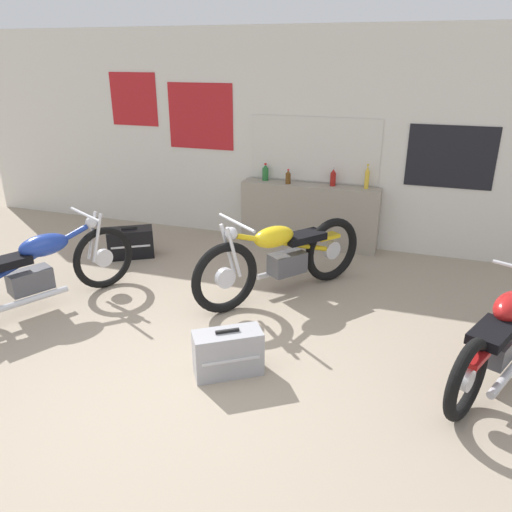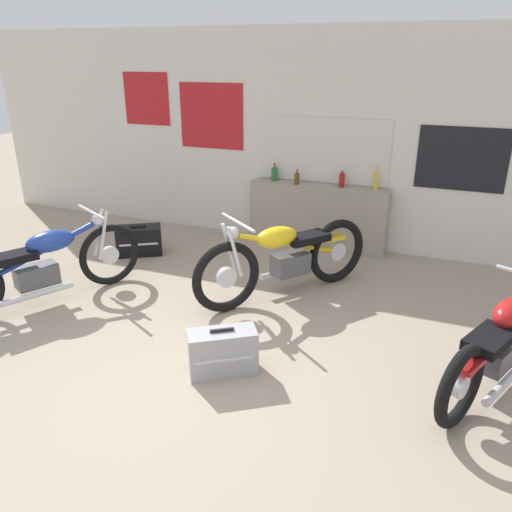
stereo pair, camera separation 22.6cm
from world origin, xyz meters
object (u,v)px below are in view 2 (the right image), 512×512
hard_case_silver (223,352)px  bottle_right_center (376,179)px  motorcycle_yellow (285,257)px  bottle_left_center (297,178)px  motorcycle_red (502,342)px  motorcycle_blue (42,265)px  hard_case_black (139,240)px  bottle_leftmost (275,173)px  bottle_center (342,179)px

hard_case_silver → bottle_right_center: bearing=78.2°
hard_case_silver → motorcycle_yellow: bearing=89.5°
bottle_left_center → motorcycle_yellow: size_ratio=0.11×
bottle_left_center → motorcycle_red: bottle_left_center is taller
motorcycle_yellow → motorcycle_blue: motorcycle_yellow is taller
motorcycle_red → hard_case_black: 4.44m
bottle_leftmost → bottle_right_center: bearing=-0.7°
bottle_leftmost → bottle_right_center: size_ratio=0.74×
motorcycle_red → hard_case_silver: bearing=-162.6°
motorcycle_yellow → bottle_leftmost: bearing=113.7°
bottle_leftmost → bottle_center: (0.93, -0.01, 0.00)m
hard_case_black → hard_case_silver: bearing=-42.7°
bottle_left_center → motorcycle_blue: bottle_left_center is taller
bottle_left_center → hard_case_black: 2.23m
motorcycle_yellow → motorcycle_red: (2.07, -0.89, -0.05)m
bottle_left_center → bottle_center: bearing=7.9°
hard_case_black → bottle_leftmost: bearing=39.5°
motorcycle_blue → hard_case_silver: bearing=-11.0°
hard_case_silver → motorcycle_red: bearing=17.4°
bottle_leftmost → motorcycle_blue: bearing=-119.6°
bottle_leftmost → hard_case_black: (-1.45, -1.19, -0.77)m
bottle_leftmost → hard_case_silver: size_ratio=0.39×
bottle_center → motorcycle_blue: (-2.49, -2.73, -0.52)m
motorcycle_red → motorcycle_yellow: bearing=156.6°
bottle_left_center → motorcycle_yellow: bearing=-76.5°
bottle_right_center → bottle_left_center: bearing=-175.8°
hard_case_black → bottle_left_center: bearing=31.5°
bottle_center → hard_case_silver: (-0.23, -3.17, -0.77)m
bottle_left_center → hard_case_silver: 3.19m
bottle_leftmost → bottle_center: bottle_center is taller
bottle_left_center → motorcycle_red: (2.44, -2.43, -0.55)m
motorcycle_red → hard_case_black: (-4.23, 1.34, -0.20)m
bottle_center → bottle_right_center: bottle_right_center is taller
bottle_center → bottle_left_center: bearing=-172.1°
bottle_leftmost → motorcycle_yellow: (0.72, -1.63, -0.51)m
motorcycle_red → bottle_left_center: bearing=135.0°
motorcycle_red → hard_case_black: size_ratio=2.80×
bottle_left_center → motorcycle_yellow: (0.37, -1.54, -0.50)m
motorcycle_red → hard_case_silver: (-2.08, -0.65, -0.20)m
bottle_leftmost → hard_case_silver: 3.34m
motorcycle_yellow → motorcycle_blue: (-2.27, -1.11, -0.01)m
bottle_right_center → motorcycle_blue: bottle_right_center is taller
bottle_leftmost → motorcycle_blue: (-1.56, -2.74, -0.52)m
hard_case_black → motorcycle_yellow: bearing=-11.6°
bottle_leftmost → hard_case_black: 2.02m
hard_case_silver → bottle_center: bearing=85.9°
hard_case_black → motorcycle_blue: bearing=-94.0°
bottle_right_center → hard_case_black: (-2.81, -1.17, -0.80)m
bottle_left_center → hard_case_silver: bearing=-83.4°
bottle_right_center → motorcycle_blue: bearing=-137.0°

